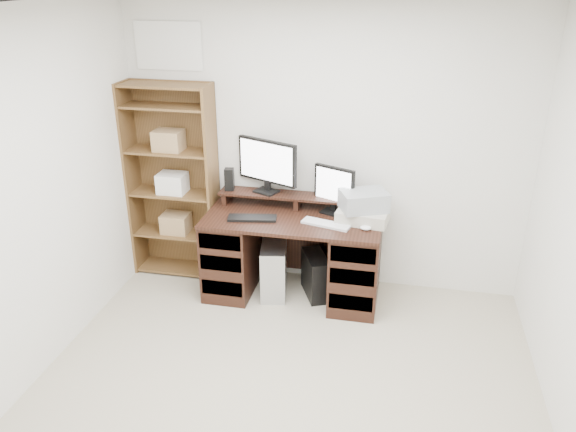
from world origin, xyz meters
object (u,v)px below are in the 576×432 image
(tower_black, at_px, (315,275))
(bookshelf, at_px, (173,180))
(tower_silver, at_px, (274,268))
(printer, at_px, (363,215))
(desk, at_px, (293,255))
(monitor_small, at_px, (334,188))
(monitor_wide, at_px, (267,163))

(tower_black, xyz_separation_m, bookshelf, (-1.36, 0.19, 0.72))
(tower_silver, bearing_deg, bookshelf, 157.51)
(printer, relative_size, bookshelf, 0.23)
(desk, xyz_separation_m, printer, (0.58, 0.04, 0.41))
(monitor_small, xyz_separation_m, tower_black, (-0.12, -0.15, -0.78))
(desk, relative_size, monitor_small, 3.64)
(monitor_wide, distance_m, monitor_small, 0.62)
(monitor_wide, bearing_deg, desk, -16.93)
(printer, height_order, tower_silver, printer)
(tower_black, bearing_deg, desk, 161.72)
(monitor_small, relative_size, tower_black, 0.97)
(desk, bearing_deg, monitor_wide, 140.23)
(monitor_wide, relative_size, monitor_small, 1.36)
(monitor_wide, xyz_separation_m, bookshelf, (-0.88, -0.02, -0.22))
(printer, height_order, tower_black, printer)
(desk, distance_m, printer, 0.72)
(monitor_wide, xyz_separation_m, tower_silver, (0.11, -0.23, -0.89))
(desk, distance_m, monitor_small, 0.69)
(tower_silver, bearing_deg, printer, -7.15)
(desk, xyz_separation_m, monitor_wide, (-0.28, 0.23, 0.74))
(monitor_wide, height_order, printer, monitor_wide)
(monitor_small, relative_size, bookshelf, 0.23)
(printer, bearing_deg, desk, -169.43)
(tower_silver, bearing_deg, monitor_wide, 104.17)
(monitor_small, bearing_deg, tower_black, -105.96)
(monitor_small, bearing_deg, printer, -1.93)
(desk, bearing_deg, tower_black, 5.79)
(printer, bearing_deg, monitor_small, 161.17)
(bookshelf, bearing_deg, tower_black, -8.08)
(tower_silver, distance_m, bookshelf, 1.21)
(monitor_wide, bearing_deg, bookshelf, -155.95)
(monitor_small, height_order, printer, monitor_small)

